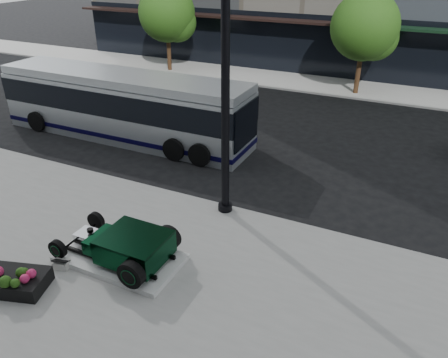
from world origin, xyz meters
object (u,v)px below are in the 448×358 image
at_px(hot_rod, 128,246).
at_px(flower_planter, 7,279).
at_px(lamppost, 225,94).
at_px(transit_bus, 124,105).

bearing_deg(hot_rod, flower_planter, -136.37).
bearing_deg(lamppost, hot_rod, -107.61).
xyz_separation_m(lamppost, flower_planter, (-3.37, -5.74, -3.69)).
height_order(hot_rod, transit_bus, transit_bus).
relative_size(lamppost, transit_bus, 0.70).
distance_m(lamppost, transit_bus, 8.51).
bearing_deg(lamppost, flower_planter, -120.40).
bearing_deg(flower_planter, transit_bus, 110.46).
distance_m(hot_rod, lamppost, 5.06).
distance_m(hot_rod, transit_bus, 9.71).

